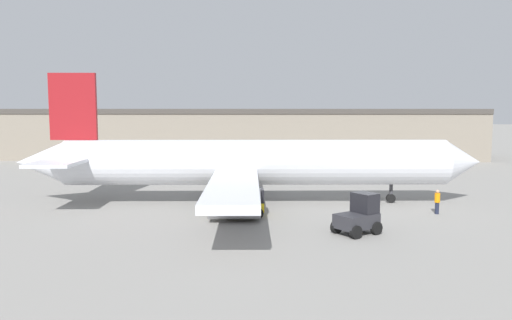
{
  "coord_description": "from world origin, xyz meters",
  "views": [
    {
      "loc": [
        1.1,
        -38.63,
        7.39
      ],
      "look_at": [
        0.0,
        0.0,
        3.4
      ],
      "focal_mm": 35.0,
      "sensor_mm": 36.0,
      "label": 1
    }
  ],
  "objects_px": {
    "ground_crew_worker": "(437,201)",
    "baggage_tug": "(359,216)",
    "belt_loader_truck": "(246,202)",
    "airplane": "(245,164)"
  },
  "relations": [
    {
      "from": "airplane",
      "to": "belt_loader_truck",
      "type": "xyz_separation_m",
      "value": [
        0.3,
        -4.74,
        -2.17
      ]
    },
    {
      "from": "ground_crew_worker",
      "to": "airplane",
      "type": "bearing_deg",
      "value": 67.71
    },
    {
      "from": "ground_crew_worker",
      "to": "baggage_tug",
      "type": "relative_size",
      "value": 0.56
    },
    {
      "from": "ground_crew_worker",
      "to": "baggage_tug",
      "type": "distance_m",
      "value": 8.62
    },
    {
      "from": "ground_crew_worker",
      "to": "baggage_tug",
      "type": "bearing_deg",
      "value": 124.14
    },
    {
      "from": "ground_crew_worker",
      "to": "belt_loader_truck",
      "type": "height_order",
      "value": "belt_loader_truck"
    },
    {
      "from": "baggage_tug",
      "to": "belt_loader_truck",
      "type": "distance_m",
      "value": 8.39
    },
    {
      "from": "ground_crew_worker",
      "to": "baggage_tug",
      "type": "xyz_separation_m",
      "value": [
        -6.47,
        -5.69,
        0.15
      ]
    },
    {
      "from": "belt_loader_truck",
      "to": "ground_crew_worker",
      "type": "bearing_deg",
      "value": -0.21
    },
    {
      "from": "airplane",
      "to": "baggage_tug",
      "type": "bearing_deg",
      "value": -54.51
    }
  ]
}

